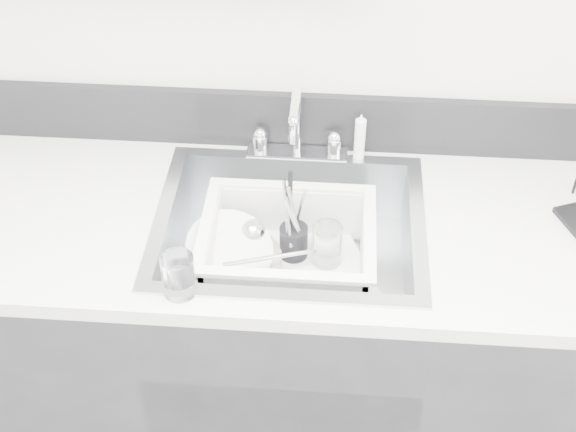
{
  "coord_description": "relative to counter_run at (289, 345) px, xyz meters",
  "views": [
    {
      "loc": [
        0.1,
        -0.22,
        2.19
      ],
      "look_at": [
        0.0,
        1.14,
        0.98
      ],
      "focal_mm": 50.0,
      "sensor_mm": 36.0,
      "label": 1
    }
  ],
  "objects": [
    {
      "name": "room_shell",
      "position": [
        0.0,
        -0.8,
        1.22
      ],
      "size": [
        3.5,
        3.0,
        2.6
      ],
      "color": "silver",
      "rests_on": "ground"
    },
    {
      "name": "utensil_cup",
      "position": [
        0.01,
        0.05,
        0.36
      ],
      "size": [
        0.07,
        0.07,
        0.24
      ],
      "rotation": [
        0.0,
        0.0,
        0.38
      ],
      "color": "black",
      "rests_on": "wash_tub"
    },
    {
      "name": "plate_stack",
      "position": [
        -0.14,
        -0.01,
        0.33
      ],
      "size": [
        0.26,
        0.26,
        0.1
      ],
      "rotation": [
        0.0,
        0.0,
        0.34
      ],
      "color": "white",
      "rests_on": "wash_tub"
    },
    {
      "name": "wash_tub",
      "position": [
        -0.0,
        -0.01,
        0.37
      ],
      "size": [
        0.51,
        0.46,
        0.16
      ],
      "primitive_type": null,
      "rotation": [
        0.0,
        0.0,
        0.36
      ],
      "color": "white",
      "rests_on": "sink"
    },
    {
      "name": "ladle",
      "position": [
        -0.06,
        -0.0,
        0.35
      ],
      "size": [
        0.22,
        0.28,
        0.08
      ],
      "primitive_type": null,
      "rotation": [
        0.0,
        0.0,
        -1.05
      ],
      "color": "silver",
      "rests_on": "wash_tub"
    },
    {
      "name": "counter_run",
      "position": [
        0.0,
        0.0,
        0.0
      ],
      "size": [
        3.2,
        0.62,
        0.92
      ],
      "color": "#252528",
      "rests_on": "ground"
    },
    {
      "name": "side_sprayer",
      "position": [
        0.16,
        0.25,
        0.53
      ],
      "size": [
        0.03,
        0.03,
        0.14
      ],
      "primitive_type": "cylinder",
      "color": "white",
      "rests_on": "counter_run"
    },
    {
      "name": "backsplash",
      "position": [
        0.0,
        0.3,
        0.54
      ],
      "size": [
        3.2,
        0.02,
        0.16
      ],
      "primitive_type": "cube",
      "color": "black",
      "rests_on": "counter_run"
    },
    {
      "name": "faucet",
      "position": [
        0.0,
        0.25,
        0.52
      ],
      "size": [
        0.26,
        0.18,
        0.23
      ],
      "color": "silver",
      "rests_on": "counter_run"
    },
    {
      "name": "bowl_small",
      "position": [
        0.09,
        -0.09,
        0.32
      ],
      "size": [
        0.11,
        0.11,
        0.03
      ],
      "primitive_type": "imported",
      "rotation": [
        0.0,
        0.0,
        -0.23
      ],
      "color": "white",
      "rests_on": "wash_tub"
    },
    {
      "name": "tumbler_in_tub",
      "position": [
        0.09,
        0.03,
        0.36
      ],
      "size": [
        0.08,
        0.08,
        0.11
      ],
      "primitive_type": "cylinder",
      "rotation": [
        0.0,
        0.0,
        0.07
      ],
      "color": "white",
      "rests_on": "wash_tub"
    },
    {
      "name": "tumbler_counter",
      "position": [
        -0.22,
        -0.24,
        0.51
      ],
      "size": [
        0.09,
        0.09,
        0.1
      ],
      "primitive_type": "cylinder",
      "rotation": [
        0.0,
        0.0,
        -0.32
      ],
      "color": "white",
      "rests_on": "counter_run"
    },
    {
      "name": "sink",
      "position": [
        0.0,
        0.0,
        0.37
      ],
      "size": [
        0.64,
        0.52,
        0.2
      ],
      "primitive_type": null,
      "color": "silver",
      "rests_on": "counter_run"
    }
  ]
}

